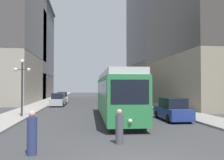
{
  "coord_description": "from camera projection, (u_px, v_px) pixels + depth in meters",
  "views": [
    {
      "loc": [
        -2.02,
        -7.79,
        2.74
      ],
      "look_at": [
        0.27,
        10.36,
        3.24
      ],
      "focal_mm": 38.4,
      "sensor_mm": 36.0,
      "label": 1
    }
  ],
  "objects": [
    {
      "name": "building_right_corner",
      "position": [
        167.0,
        27.0,
        54.27
      ],
      "size": [
        15.73,
        20.72,
        31.44
      ],
      "color": "gray",
      "rests_on": "ground"
    },
    {
      "name": "sidewalk_left",
      "position": [
        50.0,
        100.0,
        46.56
      ],
      "size": [
        3.04,
        120.0,
        0.15
      ],
      "primitive_type": "cube",
      "color": "gray",
      "rests_on": "ground"
    },
    {
      "name": "building_left_corner",
      "position": [
        21.0,
        49.0,
        55.48
      ],
      "size": [
        13.32,
        18.69,
        22.27
      ],
      "color": "slate",
      "rests_on": "ground"
    },
    {
      "name": "sidewalk_right",
      "position": [
        132.0,
        100.0,
        48.6
      ],
      "size": [
        3.04,
        120.0,
        0.15
      ],
      "primitive_type": "cube",
      "color": "gray",
      "rests_on": "ground"
    },
    {
      "name": "building_right_midblock",
      "position": [
        206.0,
        6.0,
        34.56
      ],
      "size": [
        12.69,
        20.56,
        27.85
      ],
      "color": "gray",
      "rests_on": "ground"
    },
    {
      "name": "lamp_post_left_near",
      "position": [
        22.0,
        78.0,
        20.92
      ],
      "size": [
        1.41,
        0.36,
        4.98
      ],
      "color": "#333338",
      "rests_on": "sidewalk_left"
    },
    {
      "name": "parked_car_right_far",
      "position": [
        172.0,
        110.0,
        19.5
      ],
      "size": [
        1.92,
        4.59,
        1.82
      ],
      "rotation": [
        0.0,
        0.0,
        3.13
      ],
      "color": "black",
      "rests_on": "ground"
    },
    {
      "name": "parked_car_left_mid",
      "position": [
        62.0,
        98.0,
        40.62
      ],
      "size": [
        2.09,
        4.67,
        1.82
      ],
      "rotation": [
        0.0,
        0.0,
        0.06
      ],
      "color": "black",
      "rests_on": "ground"
    },
    {
      "name": "building_left_midblock",
      "position": [
        7.0,
        7.0,
        41.23
      ],
      "size": [
        11.15,
        20.22,
        32.06
      ],
      "color": "#A89E8E",
      "rests_on": "ground"
    },
    {
      "name": "pedestrian_crossing_far",
      "position": [
        119.0,
        128.0,
        11.47
      ],
      "size": [
        0.37,
        0.37,
        1.66
      ],
      "rotation": [
        0.0,
        0.0,
        4.88
      ],
      "color": "#4C4C56",
      "rests_on": "ground"
    },
    {
      "name": "pedestrian_crossing_near",
      "position": [
        32.0,
        134.0,
        9.59
      ],
      "size": [
        0.4,
        0.4,
        1.78
      ],
      "rotation": [
        0.0,
        0.0,
        4.23
      ],
      "color": "navy",
      "rests_on": "ground"
    },
    {
      "name": "parked_car_left_near",
      "position": [
        58.0,
        100.0,
        33.67
      ],
      "size": [
        2.09,
        4.84,
        1.82
      ],
      "rotation": [
        0.0,
        0.0,
        -0.06
      ],
      "color": "black",
      "rests_on": "ground"
    },
    {
      "name": "streetcar",
      "position": [
        116.0,
        94.0,
        20.42
      ],
      "size": [
        3.0,
        14.0,
        3.89
      ],
      "rotation": [
        0.0,
        0.0,
        -0.03
      ],
      "color": "black",
      "rests_on": "ground"
    },
    {
      "name": "transit_bus",
      "position": [
        123.0,
        92.0,
        34.45
      ],
      "size": [
        2.88,
        11.81,
        3.45
      ],
      "rotation": [
        0.0,
        0.0,
        -0.03
      ],
      "color": "black",
      "rests_on": "ground"
    }
  ]
}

